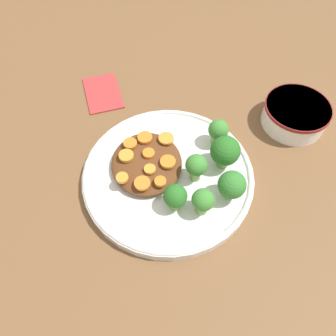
# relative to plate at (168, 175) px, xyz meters

# --- Properties ---
(ground_plane) EXTENTS (4.00, 4.00, 0.00)m
(ground_plane) POSITION_rel_plate_xyz_m (0.00, 0.00, -0.01)
(ground_plane) COLOR brown
(plate) EXTENTS (0.28, 0.28, 0.02)m
(plate) POSITION_rel_plate_xyz_m (0.00, 0.00, 0.00)
(plate) COLOR silver
(plate) RESTS_ON ground_plane
(dip_bowl) EXTENTS (0.12, 0.12, 0.04)m
(dip_bowl) POSITION_rel_plate_xyz_m (0.11, -0.24, 0.01)
(dip_bowl) COLOR white
(dip_bowl) RESTS_ON ground_plane
(stew_mound) EXTENTS (0.12, 0.11, 0.02)m
(stew_mound) POSITION_rel_plate_xyz_m (0.01, 0.03, 0.02)
(stew_mound) COLOR #5B3319
(stew_mound) RESTS_ON plate
(broccoli_floret_0) EXTENTS (0.03, 0.03, 0.05)m
(broccoli_floret_0) POSITION_rel_plate_xyz_m (-0.07, -0.05, 0.04)
(broccoli_floret_0) COLOR #759E51
(broccoli_floret_0) RESTS_ON plate
(broccoli_floret_1) EXTENTS (0.05, 0.05, 0.06)m
(broccoli_floret_1) POSITION_rel_plate_xyz_m (0.01, -0.09, 0.04)
(broccoli_floret_1) COLOR #759E51
(broccoli_floret_1) RESTS_ON plate
(broccoli_floret_2) EXTENTS (0.04, 0.04, 0.05)m
(broccoli_floret_2) POSITION_rel_plate_xyz_m (-0.05, -0.09, 0.04)
(broccoli_floret_2) COLOR #7FA85B
(broccoli_floret_2) RESTS_ON plate
(broccoli_floret_3) EXTENTS (0.04, 0.04, 0.05)m
(broccoli_floret_3) POSITION_rel_plate_xyz_m (-0.06, -0.01, 0.03)
(broccoli_floret_3) COLOR #759E51
(broccoli_floret_3) RESTS_ON plate
(broccoli_floret_4) EXTENTS (0.03, 0.03, 0.05)m
(broccoli_floret_4) POSITION_rel_plate_xyz_m (0.06, -0.09, 0.04)
(broccoli_floret_4) COLOR #7FA85B
(broccoli_floret_4) RESTS_ON plate
(broccoli_floret_5) EXTENTS (0.03, 0.03, 0.05)m
(broccoli_floret_5) POSITION_rel_plate_xyz_m (-0.01, -0.04, 0.04)
(broccoli_floret_5) COLOR #7FA85B
(broccoli_floret_5) RESTS_ON plate
(carrot_slice_0) EXTENTS (0.02, 0.02, 0.01)m
(carrot_slice_0) POSITION_rel_plate_xyz_m (-0.02, 0.07, 0.03)
(carrot_slice_0) COLOR orange
(carrot_slice_0) RESTS_ON stew_mound
(carrot_slice_1) EXTENTS (0.02, 0.02, 0.01)m
(carrot_slice_1) POSITION_rel_plate_xyz_m (0.01, 0.00, 0.03)
(carrot_slice_1) COLOR orange
(carrot_slice_1) RESTS_ON stew_mound
(carrot_slice_2) EXTENTS (0.02, 0.02, 0.01)m
(carrot_slice_2) POSITION_rel_plate_xyz_m (0.02, 0.06, 0.03)
(carrot_slice_2) COLOR orange
(carrot_slice_2) RESTS_ON stew_mound
(carrot_slice_3) EXTENTS (0.02, 0.02, 0.00)m
(carrot_slice_3) POSITION_rel_plate_xyz_m (0.05, -0.00, 0.03)
(carrot_slice_3) COLOR orange
(carrot_slice_3) RESTS_ON stew_mound
(carrot_slice_4) EXTENTS (0.02, 0.02, 0.01)m
(carrot_slice_4) POSITION_rel_plate_xyz_m (-0.03, 0.01, 0.03)
(carrot_slice_4) COLOR orange
(carrot_slice_4) RESTS_ON stew_mound
(carrot_slice_5) EXTENTS (0.02, 0.02, 0.01)m
(carrot_slice_5) POSITION_rel_plate_xyz_m (-0.01, 0.03, 0.03)
(carrot_slice_5) COLOR orange
(carrot_slice_5) RESTS_ON stew_mound
(carrot_slice_6) EXTENTS (0.02, 0.02, 0.01)m
(carrot_slice_6) POSITION_rel_plate_xyz_m (0.06, 0.03, 0.03)
(carrot_slice_6) COLOR orange
(carrot_slice_6) RESTS_ON stew_mound
(carrot_slice_7) EXTENTS (0.02, 0.02, 0.01)m
(carrot_slice_7) POSITION_rel_plate_xyz_m (0.02, 0.03, 0.03)
(carrot_slice_7) COLOR orange
(carrot_slice_7) RESTS_ON stew_mound
(carrot_slice_8) EXTENTS (0.02, 0.02, 0.00)m
(carrot_slice_8) POSITION_rel_plate_xyz_m (-0.03, 0.04, 0.03)
(carrot_slice_8) COLOR orange
(carrot_slice_8) RESTS_ON stew_mound
(carrot_slice_9) EXTENTS (0.02, 0.02, 0.00)m
(carrot_slice_9) POSITION_rel_plate_xyz_m (0.05, 0.06, 0.03)
(carrot_slice_9) COLOR orange
(carrot_slice_9) RESTS_ON stew_mound
(napkin) EXTENTS (0.11, 0.09, 0.01)m
(napkin) POSITION_rel_plate_xyz_m (0.21, 0.12, -0.01)
(napkin) COLOR #B73333
(napkin) RESTS_ON ground_plane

